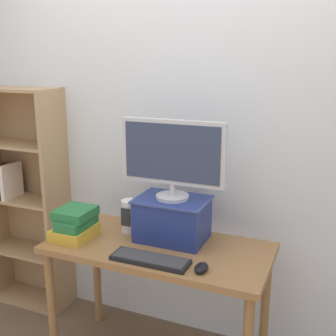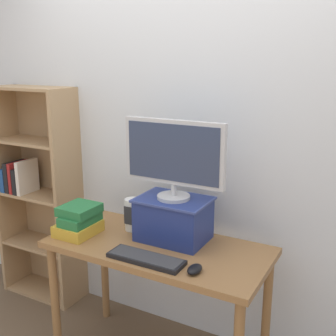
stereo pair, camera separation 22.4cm
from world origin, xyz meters
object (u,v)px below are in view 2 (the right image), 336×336
at_px(riser_box, 174,218).
at_px(book_stack, 79,221).
at_px(keyboard, 146,258).
at_px(bookshelf_unit, 39,192).
at_px(computer_mouse, 195,269).
at_px(desk, 158,262).
at_px(computer_monitor, 174,156).
at_px(desk_speaker, 133,215).

bearing_deg(riser_box, book_stack, -159.08).
xyz_separation_m(riser_box, keyboard, (0.00, -0.30, -0.12)).
bearing_deg(book_stack, bookshelf_unit, 151.61).
relative_size(bookshelf_unit, keyboard, 3.89).
bearing_deg(book_stack, riser_box, 20.92).
bearing_deg(bookshelf_unit, book_stack, -28.39).
bearing_deg(computer_mouse, keyboard, -178.29).
height_order(desk, bookshelf_unit, bookshelf_unit).
xyz_separation_m(computer_monitor, desk_speaker, (-0.28, 0.00, -0.39)).
bearing_deg(book_stack, keyboard, -11.19).
distance_m(computer_mouse, desk_speaker, 0.63).
bearing_deg(computer_monitor, riser_box, 90.00).
relative_size(riser_box, desk_speaker, 2.08).
relative_size(desk, book_stack, 5.04).
bearing_deg(keyboard, desk_speaker, 132.30).
distance_m(computer_monitor, computer_mouse, 0.62).
relative_size(desk, riser_box, 3.06).
bearing_deg(desk, book_stack, -169.27).
bearing_deg(computer_mouse, book_stack, 173.15).
distance_m(desk, riser_box, 0.26).
xyz_separation_m(keyboard, desk_speaker, (-0.28, 0.30, 0.09)).
distance_m(riser_box, book_stack, 0.56).
distance_m(desk, keyboard, 0.23).
bearing_deg(desk, keyboard, -77.55).
bearing_deg(computer_monitor, computer_mouse, -47.03).
relative_size(desk, keyboard, 3.03).
height_order(keyboard, computer_mouse, computer_mouse).
relative_size(bookshelf_unit, computer_monitor, 2.66).
height_order(computer_monitor, desk_speaker, computer_monitor).
height_order(book_stack, desk_speaker, desk_speaker).
distance_m(riser_box, computer_monitor, 0.36).
distance_m(bookshelf_unit, book_stack, 0.82).
bearing_deg(computer_mouse, bookshelf_unit, 162.25).
xyz_separation_m(desk, desk_speaker, (-0.23, 0.11, 0.20)).
distance_m(desk, computer_monitor, 0.60).
height_order(keyboard, book_stack, book_stack).
bearing_deg(bookshelf_unit, desk, -13.97).
bearing_deg(riser_box, desk, -110.90).
relative_size(bookshelf_unit, riser_box, 3.93).
xyz_separation_m(book_stack, desk_speaker, (0.24, 0.20, 0.01)).
xyz_separation_m(computer_mouse, book_stack, (-0.79, 0.10, 0.06)).
relative_size(keyboard, book_stack, 1.66).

